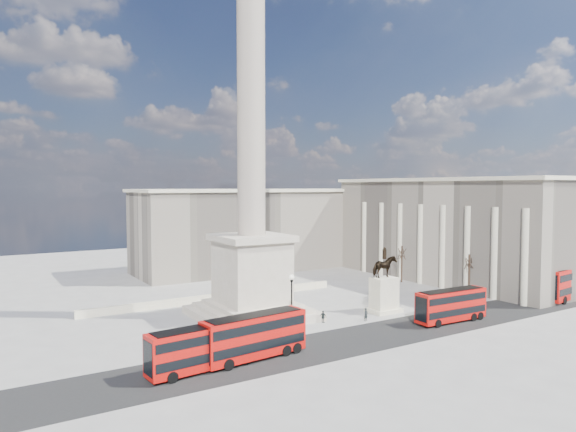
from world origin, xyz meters
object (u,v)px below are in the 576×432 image
at_px(nelsons_column, 252,219).
at_px(victorian_lamp, 292,299).
at_px(equestrian_statue, 384,289).
at_px(pedestrian_standing, 476,292).
at_px(pedestrian_walking, 366,314).
at_px(red_bus_b, 255,336).
at_px(pedestrian_crossing, 323,317).
at_px(red_bus_d, 568,282).
at_px(red_bus_a, 202,348).
at_px(red_bus_c, 451,305).

bearing_deg(nelsons_column, victorian_lamp, -89.69).
relative_size(equestrian_statue, pedestrian_standing, 5.40).
bearing_deg(equestrian_statue, pedestrian_walking, -155.93).
bearing_deg(red_bus_b, equestrian_statue, 11.96).
height_order(equestrian_statue, pedestrian_crossing, equestrian_statue).
relative_size(red_bus_d, equestrian_statue, 1.41).
bearing_deg(pedestrian_crossing, nelsons_column, 15.58).
bearing_deg(victorian_lamp, pedestrian_crossing, 20.46).
bearing_deg(pedestrian_standing, red_bus_b, 7.29).
relative_size(red_bus_a, red_bus_b, 0.93).
height_order(red_bus_b, victorian_lamp, victorian_lamp).
xyz_separation_m(red_bus_d, pedestrian_standing, (-10.70, 8.16, -1.79)).
height_order(red_bus_a, pedestrian_walking, red_bus_a).
bearing_deg(red_bus_a, pedestrian_crossing, 16.43).
relative_size(nelsons_column, victorian_lamp, 7.13).
xyz_separation_m(red_bus_a, red_bus_c, (33.33, -0.40, -0.03)).
distance_m(red_bus_c, victorian_lamp, 21.03).
xyz_separation_m(nelsons_column, pedestrian_standing, (34.96, -7.69, -12.10)).
relative_size(red_bus_c, pedestrian_standing, 6.24).
height_order(red_bus_c, equestrian_statue, equestrian_statue).
relative_size(nelsons_column, pedestrian_standing, 30.33).
height_order(red_bus_c, pedestrian_walking, red_bus_c).
height_order(nelsons_column, red_bus_a, nelsons_column).
distance_m(nelsons_column, victorian_lamp, 13.08).
xyz_separation_m(red_bus_a, victorian_lamp, (13.23, 5.48, 1.93)).
relative_size(red_bus_d, victorian_lamp, 1.79).
bearing_deg(nelsons_column, pedestrian_standing, -12.41).
height_order(red_bus_b, pedestrian_walking, red_bus_b).
distance_m(red_bus_d, pedestrian_walking, 34.93).
height_order(victorian_lamp, pedestrian_walking, victorian_lamp).
xyz_separation_m(red_bus_b, pedestrian_walking, (18.86, 5.37, -1.53)).
height_order(red_bus_c, red_bus_d, red_bus_d).
relative_size(nelsons_column, red_bus_c, 4.86).
xyz_separation_m(red_bus_a, pedestrian_crossing, (19.35, 7.76, -1.41)).
bearing_deg(pedestrian_standing, pedestrian_crossing, -2.85).
xyz_separation_m(red_bus_c, pedestrian_crossing, (-13.98, 8.17, -1.38)).
height_order(nelsons_column, pedestrian_crossing, nelsons_column).
height_order(red_bus_d, pedestrian_standing, red_bus_d).
bearing_deg(equestrian_statue, victorian_lamp, -171.35).
distance_m(red_bus_a, equestrian_statue, 30.73).
relative_size(nelsons_column, pedestrian_walking, 30.22).
height_order(red_bus_c, victorian_lamp, victorian_lamp).
bearing_deg(red_bus_d, pedestrian_walking, 162.29).
height_order(nelsons_column, red_bus_b, nelsons_column).
height_order(pedestrian_standing, pedestrian_crossing, pedestrian_standing).
relative_size(red_bus_a, equestrian_statue, 1.18).
bearing_deg(red_bus_c, red_bus_d, 1.93).
xyz_separation_m(red_bus_a, red_bus_b, (5.68, 0.33, 0.16)).
bearing_deg(red_bus_b, pedestrian_crossing, 22.81).
height_order(red_bus_c, pedestrian_crossing, red_bus_c).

